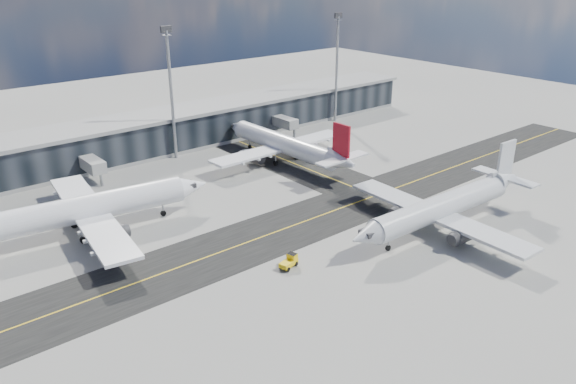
% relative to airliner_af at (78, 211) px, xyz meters
% --- Properties ---
extents(ground, '(300.00, 300.00, 0.00)m').
position_rel_airliner_af_xyz_m(ground, '(31.09, -23.40, -4.33)').
color(ground, gray).
rests_on(ground, ground).
extents(taxiway_lanes, '(180.00, 63.00, 0.03)m').
position_rel_airliner_af_xyz_m(taxiway_lanes, '(35.00, -12.66, -4.32)').
color(taxiway_lanes, black).
rests_on(taxiway_lanes, ground).
extents(terminal_concourse, '(152.00, 19.80, 8.80)m').
position_rel_airliner_af_xyz_m(terminal_concourse, '(31.13, 31.53, -0.24)').
color(terminal_concourse, black).
rests_on(terminal_concourse, ground).
extents(floodlight_masts, '(102.50, 0.70, 28.90)m').
position_rel_airliner_af_xyz_m(floodlight_masts, '(31.09, 24.60, 11.27)').
color(floodlight_masts, gray).
rests_on(floodlight_masts, ground).
extents(airliner_af, '(44.27, 37.86, 13.11)m').
position_rel_airliner_af_xyz_m(airliner_af, '(0.00, 0.00, 0.00)').
color(airliner_af, white).
rests_on(airliner_af, ground).
extents(airliner_redtail, '(35.08, 41.23, 12.24)m').
position_rel_airliner_af_xyz_m(airliner_redtail, '(48.17, 6.39, -0.29)').
color(airliner_redtail, white).
rests_on(airliner_redtail, ground).
extents(airliner_near, '(40.67, 34.64, 12.06)m').
position_rel_airliner_af_xyz_m(airliner_near, '(47.16, -35.97, -0.35)').
color(airliner_near, silver).
rests_on(airliner_near, ground).
extents(baggage_tug, '(3.28, 2.20, 1.89)m').
position_rel_airliner_af_xyz_m(baggage_tug, '(19.54, -29.58, -3.38)').
color(baggage_tug, yellow).
rests_on(baggage_tug, ground).
extents(service_van, '(3.64, 5.63, 1.44)m').
position_rel_airliner_af_xyz_m(service_van, '(44.57, 14.74, -3.61)').
color(service_van, white).
rests_on(service_van, ground).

